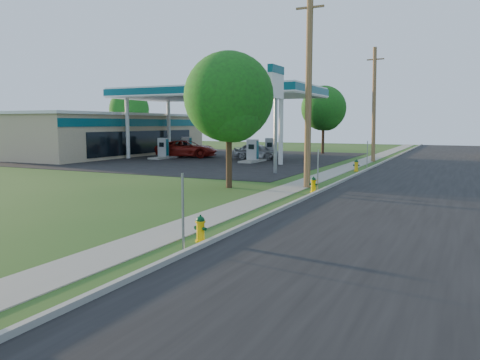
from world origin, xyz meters
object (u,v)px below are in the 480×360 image
Objects in this scene: fuel_pump_nw at (163,151)px; car_silver at (257,151)px; fuel_pump_se at (271,151)px; tree_lot at (324,110)px; hydrant_near at (200,229)px; fuel_pump_ne at (253,154)px; utility_pole_far at (374,104)px; utility_pole_mid at (309,88)px; hydrant_far at (356,165)px; car_red at (187,149)px; hydrant_mid at (313,185)px; fuel_pump_sw at (187,149)px; tree_verge at (230,100)px; price_pylon at (276,88)px; tree_back at (130,111)px.

fuel_pump_nw is 8.65m from car_silver.
tree_lot reaches higher than fuel_pump_se.
fuel_pump_ne is at bearing 111.26° from hydrant_near.
utility_pole_far is at bearing 15.61° from fuel_pump_nw.
hydrant_near is at bearing -86.41° from utility_pole_mid.
hydrant_far is 0.14× the size of car_red.
car_silver is (-10.55, 17.40, 0.36)m from hydrant_mid.
car_red is at bearing 137.54° from utility_pole_mid.
fuel_pump_sw is at bearing 180.00° from fuel_pump_se.
car_red is (-13.51, 17.32, -3.54)m from tree_verge.
tree_verge is 11.51m from hydrant_near.
utility_pole_far is at bearing -51.71° from tree_lot.
car_red is (-8.05, -1.48, 0.09)m from fuel_pump_se.
tree_verge is (5.46, -18.80, 3.63)m from fuel_pump_se.
hydrant_mid is at bearing -62.31° from fuel_pump_se.
tree_back is at bearing 145.01° from price_pylon.
fuel_pump_se is at bearing -18.62° from tree_back.
tree_lot reaches higher than fuel_pump_ne.
price_pylon is (-3.90, -12.50, 0.63)m from utility_pole_far.
fuel_pump_nw reaches higher than hydrant_mid.
fuel_pump_se is (-8.90, 17.00, -4.23)m from utility_pole_mid.
tree_lot is 19.16m from hydrant_far.
car_silver is (-10.32, 6.85, 0.32)m from hydrant_far.
car_red is at bearing -133.57° from tree_lot.
tree_lot is 11.56m from car_silver.
car_silver is at bearing 106.47° from fuel_pump_ne.
utility_pole_mid is at bearing -90.00° from utility_pole_far.
fuel_pump_se is at bearing 117.69° from hydrant_mid.
fuel_pump_ne is 0.47× the size of tree_verge.
utility_pole_mid is 1.32× the size of tree_back.
fuel_pump_sw is at bearing 140.60° from price_pylon.
fuel_pump_nw and fuel_pump_ne have the same top height.
fuel_pump_sw is at bearing 156.04° from fuel_pump_ne.
utility_pole_far is at bearing -79.68° from car_silver.
tree_back is at bearing 154.07° from hydrant_far.
utility_pole_far is 12.68× the size of hydrant_mid.
hydrant_near is at bearing -68.74° from fuel_pump_ne.
car_silver is (-3.16, -10.41, -3.92)m from tree_lot.
fuel_pump_ne is at bearing -123.15° from car_red.
fuel_pump_sw is at bearing 81.40° from car_silver.
fuel_pump_ne is 16.19m from tree_verge.
tree_lot is at bearing 4.62° from tree_back.
hydrant_far reaches higher than hydrant_near.
utility_pole_far is 13.11m from price_pylon.
fuel_pump_sw is 15.53m from tree_back.
car_silver is at bearing -168.29° from utility_pole_far.
fuel_pump_sw is (-9.00, 4.00, 0.00)m from fuel_pump_ne.
hydrant_mid is at bearing 89.81° from hydrant_near.
fuel_pump_nw is 0.44× the size of tree_lot.
tree_lot is (2.28, 13.38, 3.92)m from fuel_pump_ne.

